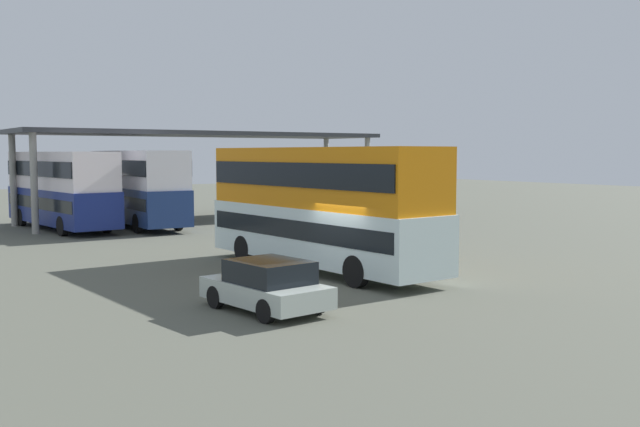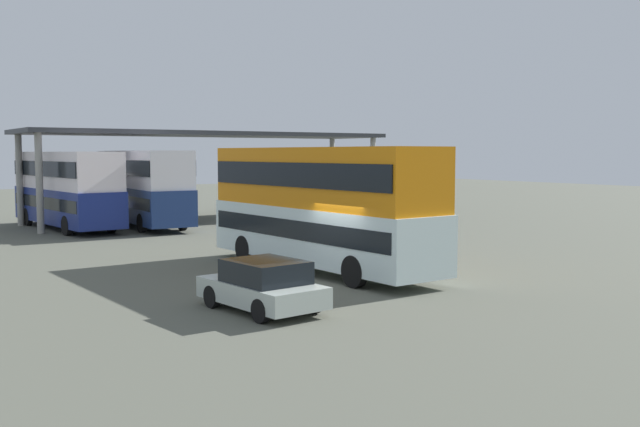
{
  "view_description": "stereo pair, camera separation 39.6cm",
  "coord_description": "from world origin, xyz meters",
  "px_view_note": "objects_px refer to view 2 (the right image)",
  "views": [
    {
      "loc": [
        -13.6,
        -17.98,
        4.1
      ],
      "look_at": [
        0.81,
        2.64,
        2.0
      ],
      "focal_mm": 40.6,
      "sensor_mm": 36.0,
      "label": 1
    },
    {
      "loc": [
        -13.27,
        -18.2,
        4.1
      ],
      "look_at": [
        0.81,
        2.64,
        2.0
      ],
      "focal_mm": 40.6,
      "sensor_mm": 36.0,
      "label": 2
    }
  ],
  "objects_px": {
    "double_decker_near_canopy": "(67,187)",
    "double_decker_mid_row": "(143,185)",
    "double_decker_main": "(320,203)",
    "parked_hatchback": "(263,286)"
  },
  "relations": [
    {
      "from": "double_decker_mid_row",
      "to": "double_decker_near_canopy",
      "type": "bearing_deg",
      "value": 79.41
    },
    {
      "from": "parked_hatchback",
      "to": "double_decker_near_canopy",
      "type": "distance_m",
      "value": 23.91
    },
    {
      "from": "double_decker_main",
      "to": "double_decker_mid_row",
      "type": "xyz_separation_m",
      "value": [
        0.35,
        18.23,
        -0.03
      ]
    },
    {
      "from": "double_decker_main",
      "to": "double_decker_mid_row",
      "type": "height_order",
      "value": "double_decker_main"
    },
    {
      "from": "parked_hatchback",
      "to": "double_decker_mid_row",
      "type": "distance_m",
      "value": 23.53
    },
    {
      "from": "double_decker_main",
      "to": "parked_hatchback",
      "type": "relative_size",
      "value": 2.82
    },
    {
      "from": "parked_hatchback",
      "to": "double_decker_near_canopy",
      "type": "relative_size",
      "value": 0.36
    },
    {
      "from": "parked_hatchback",
      "to": "double_decker_mid_row",
      "type": "height_order",
      "value": "double_decker_mid_row"
    },
    {
      "from": "double_decker_near_canopy",
      "to": "double_decker_mid_row",
      "type": "distance_m",
      "value": 4.05
    },
    {
      "from": "double_decker_near_canopy",
      "to": "double_decker_mid_row",
      "type": "xyz_separation_m",
      "value": [
        3.94,
        -0.94,
        0.03
      ]
    }
  ]
}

